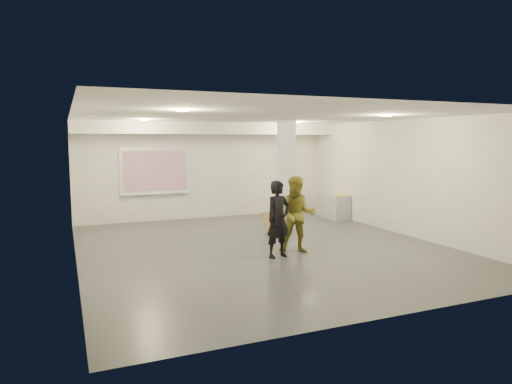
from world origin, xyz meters
name	(u,v)px	position (x,y,z in m)	size (l,w,h in m)	color
floor	(263,248)	(0.00, 0.00, 0.00)	(8.00, 9.00, 0.01)	#36383D
ceiling	(263,116)	(0.00, 0.00, 3.00)	(8.00, 9.00, 0.01)	silver
wall_back	(206,171)	(0.00, 4.50, 1.50)	(8.00, 0.01, 3.00)	silver
wall_front	(396,211)	(0.00, -4.50, 1.50)	(8.00, 0.01, 3.00)	silver
wall_left	(73,190)	(-4.00, 0.00, 1.50)	(0.01, 9.00, 3.00)	silver
wall_right	(403,177)	(4.00, 0.00, 1.50)	(0.01, 9.00, 3.00)	silver
soffit_band	(210,128)	(0.00, 3.95, 2.82)	(8.00, 1.10, 0.36)	white
downlight_nw	(145,120)	(-2.20, 2.50, 2.98)	(0.22, 0.22, 0.02)	#FFE987
downlight_ne	(297,122)	(2.20, 2.50, 2.98)	(0.22, 0.22, 0.02)	#FFE987
downlight_sw	(182,111)	(-2.20, -1.50, 2.98)	(0.22, 0.22, 0.02)	#FFE987
downlight_se	(386,116)	(2.20, -1.50, 2.98)	(0.22, 0.22, 0.02)	#FFE987
column	(286,175)	(1.50, 1.80, 1.50)	(0.52, 0.52, 3.00)	white
projection_screen	(155,171)	(-1.60, 4.45, 1.53)	(2.10, 0.13, 1.42)	white
credenza	(333,206)	(3.72, 2.90, 0.38)	(0.54, 1.30, 0.76)	#9DA1A3
postit_pad	(339,195)	(3.75, 2.58, 0.77)	(0.25, 0.34, 0.03)	yellow
cardboard_back	(284,222)	(1.26, 1.46, 0.28)	(0.51, 0.05, 0.56)	#9A7E4C
cardboard_front	(272,222)	(0.97, 1.57, 0.27)	(0.51, 0.05, 0.56)	#9A7E4C
woman	(278,219)	(-0.04, -0.91, 0.81)	(0.59, 0.39, 1.63)	black
man	(297,215)	(0.52, -0.70, 0.84)	(0.82, 0.64, 1.68)	olive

